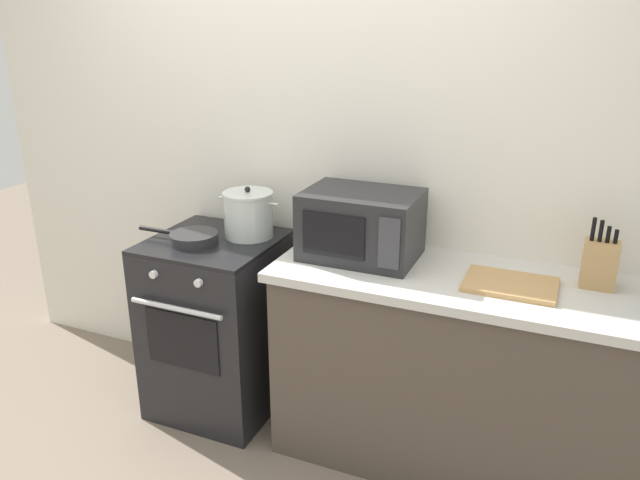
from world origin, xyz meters
TOP-DOWN VIEW (x-y plane):
  - back_wall at (0.30, 0.97)m, footprint 4.40×0.10m
  - lower_cabinet_right at (0.90, 0.62)m, footprint 1.64×0.56m
  - countertop_right at (0.90, 0.62)m, footprint 1.70×0.60m
  - stove at (-0.35, 0.60)m, footprint 0.60×0.64m
  - stock_pot at (-0.21, 0.72)m, footprint 0.33×0.25m
  - frying_pan at (-0.41, 0.53)m, footprint 0.43×0.23m
  - microwave at (0.38, 0.68)m, footprint 0.50×0.37m
  - cutting_board at (1.05, 0.60)m, footprint 0.36×0.26m
  - knife_block at (1.36, 0.74)m, footprint 0.13×0.10m

SIDE VIEW (x-z plane):
  - lower_cabinet_right at x=0.90m, z-range 0.00..0.88m
  - stove at x=-0.35m, z-range 0.00..0.92m
  - countertop_right at x=0.90m, z-range 0.88..0.92m
  - cutting_board at x=1.05m, z-range 0.92..0.94m
  - frying_pan at x=-0.41m, z-range 0.92..0.97m
  - knife_block at x=1.36m, z-range 0.88..1.16m
  - stock_pot at x=-0.21m, z-range 0.91..1.16m
  - microwave at x=0.38m, z-range 0.92..1.22m
  - back_wall at x=0.30m, z-range 0.00..2.50m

